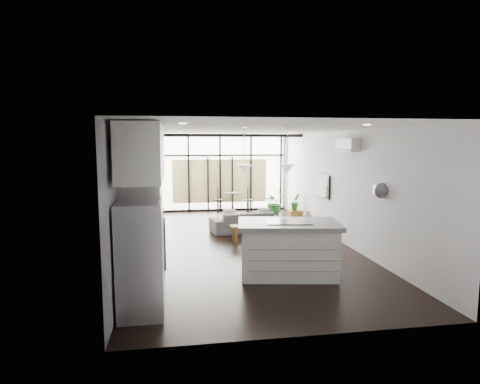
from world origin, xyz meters
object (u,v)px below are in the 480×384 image
object	(u,v)px
console_bench	(256,233)
pouf	(234,220)
sofa	(245,218)
fridge	(141,259)
island	(288,249)
milk_can	(307,219)
tv	(322,186)

from	to	relation	value
console_bench	pouf	bearing A→B (deg)	93.50
sofa	console_bench	world-z (taller)	sofa
fridge	console_bench	world-z (taller)	fridge
island	pouf	size ratio (longest dim) A/B	3.74
console_bench	pouf	size ratio (longest dim) A/B	2.66
island	milk_can	size ratio (longest dim) A/B	3.78
fridge	tv	size ratio (longest dim) A/B	1.51
island	sofa	bearing A→B (deg)	101.68
island	milk_can	bearing A→B (deg)	76.44
sofa	pouf	bearing A→B (deg)	-80.91
console_bench	island	bearing A→B (deg)	-94.90
island	fridge	xyz separation A→B (m)	(-2.59, -1.32, 0.32)
console_bench	tv	bearing A→B (deg)	17.46
sofa	milk_can	bearing A→B (deg)	177.26
island	tv	world-z (taller)	tv
island	tv	size ratio (longest dim) A/B	1.71
pouf	tv	size ratio (longest dim) A/B	0.46
console_bench	tv	distance (m)	2.50
pouf	tv	world-z (taller)	tv
pouf	milk_can	size ratio (longest dim) A/B	1.01
sofa	tv	world-z (taller)	tv
fridge	pouf	distance (m)	6.30
island	console_bench	size ratio (longest dim) A/B	1.41
tv	pouf	bearing A→B (deg)	158.98
milk_can	console_bench	bearing A→B (deg)	-141.64
fridge	milk_can	world-z (taller)	fridge
fridge	tv	world-z (taller)	fridge
milk_can	tv	distance (m)	1.21
island	pouf	world-z (taller)	island
island	tv	xyz separation A→B (m)	(2.01, 3.63, 0.79)
sofa	console_bench	bearing A→B (deg)	83.33
sofa	pouf	xyz separation A→B (m)	(-0.22, 0.61, -0.18)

